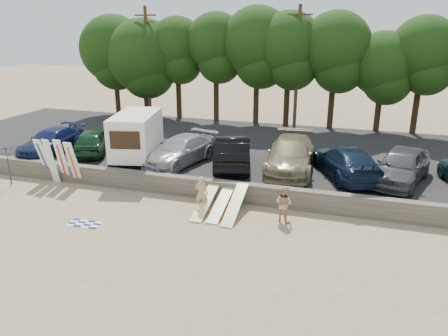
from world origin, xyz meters
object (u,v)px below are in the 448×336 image
(box_trailer, at_px, (136,135))
(car_4, at_px, (290,155))
(car_1, at_px, (94,141))
(car_0, at_px, (51,141))
(car_3, at_px, (233,151))
(car_5, at_px, (346,162))
(beachgoer_a, at_px, (202,193))
(cooler, at_px, (238,203))
(beach_umbrella, at_px, (10,166))
(car_6, at_px, (401,166))
(beachgoer_b, at_px, (284,204))
(car_2, at_px, (180,150))

(box_trailer, bearing_deg, car_4, -6.78)
(car_1, bearing_deg, car_0, -4.52)
(car_3, bearing_deg, car_5, 166.74)
(car_1, distance_m, beachgoer_a, 10.12)
(car_4, bearing_deg, box_trailer, -178.33)
(cooler, bearing_deg, beachgoer_a, -128.04)
(car_4, relative_size, cooler, 15.94)
(cooler, xyz_separation_m, beach_umbrella, (-12.70, -0.85, 0.94))
(beach_umbrella, bearing_deg, car_6, 13.28)
(car_3, height_order, beachgoer_b, car_3)
(car_0, relative_size, beachgoer_a, 2.96)
(car_1, distance_m, cooler, 11.21)
(car_5, bearing_deg, car_1, -23.58)
(car_1, relative_size, beach_umbrella, 1.86)
(car_0, bearing_deg, beach_umbrella, -84.92)
(car_3, distance_m, car_6, 8.91)
(car_5, height_order, car_6, car_6)
(beachgoer_a, xyz_separation_m, beach_umbrella, (-11.15, 0.08, 0.25))
(car_4, xyz_separation_m, beachgoer_b, (0.58, -5.15, -0.74))
(car_2, distance_m, cooler, 5.83)
(car_0, bearing_deg, beachgoer_a, -19.26)
(car_3, bearing_deg, beachgoer_b, 113.71)
(car_0, distance_m, beachgoer_a, 12.20)
(car_1, distance_m, car_6, 17.96)
(beach_umbrella, bearing_deg, car_2, 27.88)
(car_1, distance_m, car_4, 12.26)
(car_3, distance_m, car_4, 3.22)
(car_3, distance_m, cooler, 4.35)
(car_1, height_order, car_6, car_6)
(car_6, distance_m, beach_umbrella, 20.76)
(car_6, distance_m, beachgoer_b, 7.11)
(car_1, xyz_separation_m, car_3, (9.05, 0.04, 0.13))
(box_trailer, distance_m, car_5, 11.96)
(car_5, bearing_deg, beachgoer_b, 39.80)
(car_3, relative_size, beachgoer_a, 3.21)
(beachgoer_b, distance_m, cooler, 2.64)
(car_5, height_order, beachgoer_b, car_5)
(car_6, relative_size, beachgoer_b, 3.13)
(car_2, xyz_separation_m, car_4, (6.26, 0.70, 0.11))
(car_0, relative_size, beach_umbrella, 2.06)
(car_2, bearing_deg, car_5, 17.50)
(car_6, xyz_separation_m, beachgoer_a, (-9.05, -4.85, -0.74))
(car_6, relative_size, cooler, 13.76)
(car_1, distance_m, beach_umbrella, 5.19)
(car_1, bearing_deg, car_4, 161.62)
(car_0, distance_m, car_4, 14.88)
(box_trailer, height_order, car_1, box_trailer)
(car_2, distance_m, beachgoer_a, 5.35)
(car_3, height_order, car_6, car_3)
(car_0, distance_m, car_1, 2.69)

